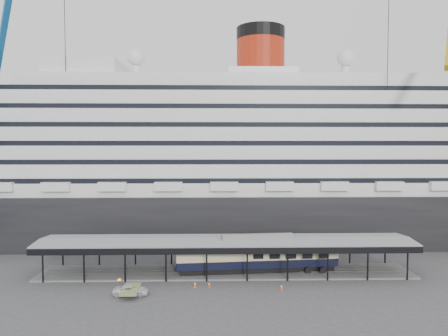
{
  "coord_description": "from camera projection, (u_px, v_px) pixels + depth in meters",
  "views": [
    {
      "loc": [
        -1.9,
        -60.32,
        19.4
      ],
      "look_at": [
        -0.25,
        8.0,
        15.82
      ],
      "focal_mm": 35.0,
      "sensor_mm": 36.0,
      "label": 1
    }
  ],
  "objects": [
    {
      "name": "cruise_ship",
      "position": [
        223.0,
        150.0,
        92.27
      ],
      "size": [
        130.0,
        30.0,
        43.9
      ],
      "color": "black",
      "rests_on": "ground"
    },
    {
      "name": "traffic_cone_left",
      "position": [
        209.0,
        284.0,
        59.61
      ],
      "size": [
        0.42,
        0.42,
        0.72
      ],
      "rotation": [
        0.0,
        0.0,
        0.15
      ],
      "color": "#ED450D",
      "rests_on": "ground"
    },
    {
      "name": "traffic_cone_right",
      "position": [
        281.0,
        287.0,
        58.52
      ],
      "size": [
        0.47,
        0.47,
        0.76
      ],
      "rotation": [
        0.0,
        0.0,
        -0.24
      ],
      "color": "#F9450D",
      "rests_on": "ground"
    },
    {
      "name": "platform_canopy",
      "position": [
        226.0,
        258.0,
        66.15
      ],
      "size": [
        56.0,
        9.18,
        5.3
      ],
      "color": "slate",
      "rests_on": "ground"
    },
    {
      "name": "pullman_carriage",
      "position": [
        257.0,
        254.0,
        66.23
      ],
      "size": [
        24.65,
        5.33,
        24.02
      ],
      "rotation": [
        0.0,
        0.0,
        0.09
      ],
      "color": "black",
      "rests_on": "ground"
    },
    {
      "name": "traffic_cone_mid",
      "position": [
        195.0,
        284.0,
        59.48
      ],
      "size": [
        0.57,
        0.57,
        0.84
      ],
      "rotation": [
        0.0,
        0.0,
        0.41
      ],
      "color": "orange",
      "rests_on": "ground"
    },
    {
      "name": "ground",
      "position": [
        227.0,
        283.0,
        61.28
      ],
      "size": [
        200.0,
        200.0,
        0.0
      ],
      "primitive_type": "plane",
      "color": "#3E3E41",
      "rests_on": "ground"
    },
    {
      "name": "port_truck",
      "position": [
        131.0,
        290.0,
        56.35
      ],
      "size": [
        4.58,
        2.21,
        1.26
      ],
      "primitive_type": "imported",
      "rotation": [
        0.0,
        0.0,
        1.6
      ],
      "color": "silver",
      "rests_on": "ground"
    }
  ]
}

